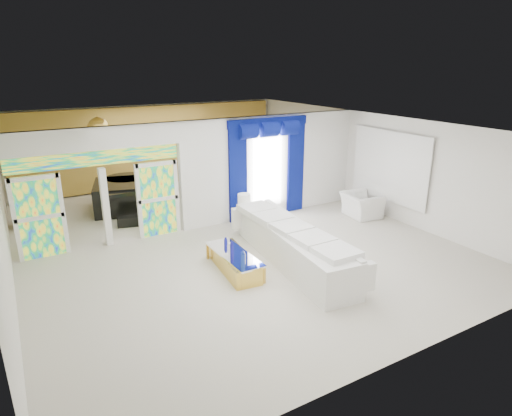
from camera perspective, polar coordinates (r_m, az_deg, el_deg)
floor at (r=11.73m, az=-4.22°, el=-3.72°), size 12.00×12.00×0.00m
dividing_wall at (r=13.11m, az=2.18°, el=5.60°), size 5.70×0.18×3.00m
dividing_header at (r=11.09m, az=-20.44°, el=8.53°), size 4.30×0.18×0.55m
stained_panel_left at (r=11.34m, az=-26.52°, el=-1.11°), size 0.95×0.04×2.00m
stained_panel_right at (r=11.79m, az=-12.72°, el=1.14°), size 0.95×0.04×2.00m
stained_transom at (r=11.17m, az=-20.17°, el=6.13°), size 4.00×0.05×0.35m
window_pane at (r=12.91m, az=1.47°, el=5.17°), size 1.00×0.02×2.30m
blue_drape_left at (r=12.42m, az=-2.40°, el=4.38°), size 0.55×0.10×2.80m
blue_drape_right at (r=13.44m, az=5.19°, el=5.41°), size 0.55×0.10×2.80m
blue_pelmet at (r=12.64m, az=1.60°, el=11.20°), size 2.60×0.12×0.25m
wall_mirror at (r=13.36m, az=17.12°, el=5.25°), size 0.04×2.70×1.90m
gold_curtains at (r=16.64m, az=-13.40°, el=7.88°), size 9.70×0.12×2.90m
white_sofa at (r=10.10m, az=4.75°, el=-5.00°), size 1.38×4.38×0.82m
coffee_table at (r=9.78m, az=-2.87°, el=-7.12°), size 0.79×1.86×0.40m
console_table at (r=12.51m, az=-0.33°, el=-1.32°), size 1.12×0.45×0.37m
table_lamp at (r=12.22m, az=-1.55°, el=0.53°), size 0.36×0.36×0.58m
armchair at (r=13.48m, az=13.64°, el=0.38°), size 1.08×1.20×0.71m
grand_piano at (r=14.31m, az=-17.68°, el=1.46°), size 1.75×2.05×0.89m
piano_bench at (r=12.91m, az=-15.92°, el=-1.64°), size 0.87×0.52×0.27m
tv_console at (r=13.89m, az=-27.91°, el=-0.47°), size 0.63×0.59×0.84m
chandelier at (r=13.53m, az=-19.99°, el=9.87°), size 0.60×0.60×0.60m
decanters at (r=9.58m, az=-2.70°, el=-5.76°), size 0.21×1.14×0.24m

